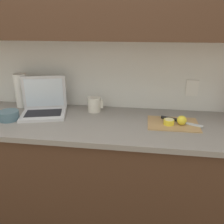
# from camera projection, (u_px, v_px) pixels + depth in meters

# --- Properties ---
(ground_plane) EXTENTS (12.00, 12.00, 0.00)m
(ground_plane) POSITION_uv_depth(u_px,v_px,m) (90.00, 220.00, 1.96)
(ground_plane) COLOR brown
(ground_plane) RESTS_ON ground
(wall_back) EXTENTS (5.20, 0.38, 2.60)m
(wall_back) POSITION_uv_depth(u_px,v_px,m) (90.00, 18.00, 1.63)
(wall_back) COLOR white
(wall_back) RESTS_ON ground_plane
(counter_unit) EXTENTS (2.52, 0.63, 0.89)m
(counter_unit) POSITION_uv_depth(u_px,v_px,m) (85.00, 173.00, 1.80)
(counter_unit) COLOR #472D1E
(counter_unit) RESTS_ON ground_plane
(laptop) EXTENTS (0.37, 0.33, 0.27)m
(laptop) POSITION_uv_depth(u_px,v_px,m) (44.00, 105.00, 1.75)
(laptop) COLOR silver
(laptop) RESTS_ON counter_unit
(cutting_board) EXTENTS (0.33, 0.24, 0.01)m
(cutting_board) POSITION_uv_depth(u_px,v_px,m) (173.00, 124.00, 1.58)
(cutting_board) COLOR tan
(cutting_board) RESTS_ON counter_unit
(knife) EXTENTS (0.27, 0.13, 0.02)m
(knife) POSITION_uv_depth(u_px,v_px,m) (174.00, 120.00, 1.61)
(knife) COLOR silver
(knife) RESTS_ON cutting_board
(lemon_half_cut) EXTENTS (0.07, 0.07, 0.04)m
(lemon_half_cut) POSITION_uv_depth(u_px,v_px,m) (169.00, 122.00, 1.55)
(lemon_half_cut) COLOR yellow
(lemon_half_cut) RESTS_ON cutting_board
(lemon_whole_beside) EXTENTS (0.06, 0.06, 0.06)m
(lemon_whole_beside) POSITION_uv_depth(u_px,v_px,m) (182.00, 120.00, 1.55)
(lemon_whole_beside) COLOR yellow
(lemon_whole_beside) RESTS_ON cutting_board
(measuring_cup) EXTENTS (0.12, 0.10, 0.11)m
(measuring_cup) POSITION_uv_depth(u_px,v_px,m) (94.00, 104.00, 1.80)
(measuring_cup) COLOR silver
(measuring_cup) RESTS_ON counter_unit
(bowl_white) EXTENTS (0.14, 0.14, 0.06)m
(bowl_white) POSITION_uv_depth(u_px,v_px,m) (9.00, 115.00, 1.65)
(bowl_white) COLOR slate
(bowl_white) RESTS_ON counter_unit
(paper_towel_roll) EXTENTS (0.10, 0.10, 0.27)m
(paper_towel_roll) POSITION_uv_depth(u_px,v_px,m) (22.00, 90.00, 1.88)
(paper_towel_roll) COLOR white
(paper_towel_roll) RESTS_ON counter_unit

